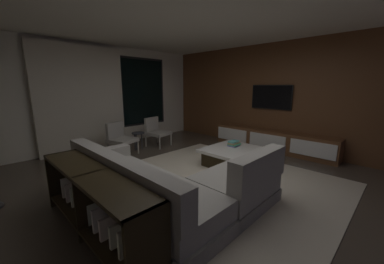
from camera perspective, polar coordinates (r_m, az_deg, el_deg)
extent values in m
plane|color=#473D33|center=(3.83, 2.41, -13.41)|extent=(9.20, 9.20, 0.00)
cube|color=silver|center=(6.51, -22.45, 8.45)|extent=(6.60, 0.12, 2.70)
cube|color=black|center=(7.07, -12.47, 10.07)|extent=(1.52, 0.02, 2.02)
cube|color=black|center=(7.05, -12.40, 10.07)|extent=(1.40, 0.03, 1.90)
cube|color=beige|center=(6.14, -26.47, 7.50)|extent=(2.10, 0.12, 2.60)
cube|color=brown|center=(6.10, 22.36, 8.30)|extent=(0.12, 7.80, 2.70)
plane|color=silver|center=(3.62, 2.83, 28.96)|extent=(8.20, 8.20, 0.00)
cube|color=beige|center=(4.01, 6.92, -12.16)|extent=(3.20, 3.80, 0.01)
cube|color=gray|center=(3.20, -12.56, -17.26)|extent=(0.90, 2.50, 0.18)
cube|color=#9E9991|center=(3.11, -12.74, -13.86)|extent=(0.86, 2.42, 0.24)
cube|color=#9E9991|center=(2.83, -19.08, -9.82)|extent=(0.20, 2.50, 0.40)
cube|color=#9E9991|center=(3.99, -21.97, -5.38)|extent=(0.90, 0.20, 0.18)
cube|color=gray|center=(3.31, 10.74, -16.16)|extent=(1.10, 0.90, 0.18)
cube|color=#9E9991|center=(3.22, 10.89, -12.85)|extent=(1.07, 0.86, 0.24)
cube|color=#9E9991|center=(2.93, 16.89, -8.87)|extent=(1.10, 0.20, 0.40)
cube|color=beige|center=(3.36, -21.47, -7.27)|extent=(0.10, 0.36, 0.36)
cube|color=#B2A893|center=(2.65, -13.66, -11.91)|extent=(0.10, 0.36, 0.36)
cube|color=black|center=(4.68, 11.14, -6.85)|extent=(1.00, 1.00, 0.30)
cube|color=white|center=(4.63, 11.23, -4.74)|extent=(1.16, 1.16, 0.06)
cube|color=#766FB4|center=(4.85, 10.67, -3.42)|extent=(0.23, 0.18, 0.03)
cube|color=#4BB889|center=(4.84, 10.86, -3.13)|extent=(0.25, 0.19, 0.02)
cube|color=#978355|center=(4.84, 10.85, -2.80)|extent=(0.28, 0.15, 0.03)
cube|color=#51A3A3|center=(4.82, 10.68, -2.44)|extent=(0.23, 0.14, 0.03)
cylinder|color=#B2ADA0|center=(6.19, -5.43, -1.80)|extent=(0.04, 0.04, 0.36)
cylinder|color=#B2ADA0|center=(5.83, -8.32, -2.73)|extent=(0.04, 0.04, 0.36)
cylinder|color=#B2ADA0|center=(6.50, -8.91, -1.23)|extent=(0.04, 0.04, 0.36)
cylinder|color=#B2ADA0|center=(6.16, -11.85, -2.07)|extent=(0.04, 0.04, 0.36)
cube|color=#9E9991|center=(6.12, -8.68, -0.30)|extent=(0.64, 0.66, 0.08)
cube|color=#9E9991|center=(6.24, -10.41, 2.01)|extent=(0.49, 0.18, 0.38)
cylinder|color=#B2ADA0|center=(5.56, -13.73, -3.66)|extent=(0.04, 0.04, 0.36)
cylinder|color=#B2ADA0|center=(5.23, -17.23, -4.84)|extent=(0.04, 0.04, 0.36)
cylinder|color=#B2ADA0|center=(5.90, -17.36, -2.98)|extent=(0.04, 0.04, 0.36)
cylinder|color=#B2ADA0|center=(5.59, -20.86, -4.03)|extent=(0.04, 0.04, 0.36)
cube|color=#9E9991|center=(5.52, -17.42, -2.05)|extent=(0.68, 0.69, 0.08)
cube|color=#9E9991|center=(5.64, -19.27, 0.51)|extent=(0.49, 0.21, 0.38)
cylinder|color=#333338|center=(5.82, -14.50, -2.50)|extent=(0.03, 0.03, 0.46)
cylinder|color=#333338|center=(5.92, -12.85, -2.18)|extent=(0.03, 0.03, 0.46)
cylinder|color=#333338|center=(5.95, -14.18, -2.17)|extent=(0.03, 0.03, 0.46)
cylinder|color=#333338|center=(5.82, -13.77, -0.26)|extent=(0.32, 0.32, 0.02)
cube|color=brown|center=(6.04, 19.67, -2.02)|extent=(0.44, 3.10, 0.52)
cube|color=white|center=(5.47, 28.60, -3.89)|extent=(0.02, 0.93, 0.33)
cube|color=white|center=(5.82, 18.72, -2.18)|extent=(0.02, 0.93, 0.33)
cube|color=white|center=(6.33, 10.21, -0.65)|extent=(0.02, 0.93, 0.33)
cube|color=black|center=(5.74, 27.12, -4.78)|extent=(0.33, 0.68, 0.19)
cube|color=tan|center=(5.68, 29.61, -5.28)|extent=(0.03, 0.04, 0.18)
cube|color=#615D46|center=(5.72, 28.34, -5.23)|extent=(0.03, 0.04, 0.14)
cube|color=tan|center=(5.74, 27.12, -4.81)|extent=(0.03, 0.04, 0.18)
cube|color=#52C567|center=(5.78, 25.88, -4.68)|extent=(0.03, 0.04, 0.16)
cube|color=#44D5CB|center=(5.82, 24.66, -4.57)|extent=(0.03, 0.04, 0.14)
cube|color=black|center=(6.10, 19.80, 8.49)|extent=(0.04, 1.06, 0.62)
cube|color=black|center=(6.10, 19.78, 8.48)|extent=(0.05, 1.02, 0.58)
cube|color=black|center=(2.59, -24.62, -9.90)|extent=(0.40, 2.10, 0.04)
cube|color=black|center=(2.84, -23.56, -20.86)|extent=(0.38, 2.04, 0.03)
cube|color=black|center=(1.95, -10.97, -28.59)|extent=(0.40, 0.04, 0.74)
cube|color=black|center=(3.64, -30.16, -10.14)|extent=(0.40, 0.04, 0.74)
cube|color=black|center=(2.73, -23.97, -16.76)|extent=(0.38, 0.03, 0.74)
cube|color=white|center=(2.12, -14.06, -28.05)|extent=(0.18, 0.04, 0.26)
cube|color=silver|center=(2.24, -16.26, -25.63)|extent=(0.18, 0.04, 0.26)
cube|color=silver|center=(2.38, -18.41, -23.79)|extent=(0.18, 0.04, 0.23)
cube|color=silver|center=(2.50, -20.78, -22.05)|extent=(0.18, 0.04, 0.22)
cube|color=silver|center=(2.63, -22.43, -19.99)|extent=(0.18, 0.04, 0.25)
cube|color=white|center=(2.78, -23.68, -18.47)|extent=(0.18, 0.04, 0.24)
cube|color=white|center=(2.91, -25.22, -16.83)|extent=(0.18, 0.04, 0.27)
cube|color=white|center=(3.06, -26.26, -15.68)|extent=(0.18, 0.04, 0.25)
cube|color=white|center=(3.21, -27.28, -14.39)|extent=(0.18, 0.04, 0.26)
cube|color=silver|center=(3.36, -28.38, -13.44)|extent=(0.18, 0.04, 0.24)
cube|color=silver|center=(3.51, -29.20, -12.24)|extent=(0.18, 0.04, 0.27)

